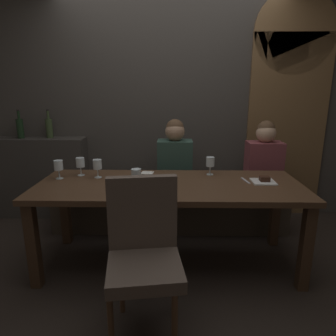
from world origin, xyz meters
The scene contains 20 objects.
ground centered at (0.00, 0.00, 0.00)m, with size 9.00×9.00×0.00m, color black.
back_wall_tiled centered at (0.00, 1.22, 1.50)m, with size 6.00×0.12×3.00m, color #423D38.
arched_door centered at (1.35, 1.15, 1.36)m, with size 0.90×0.05×2.55m.
back_counter centered at (-1.55, 1.04, 0.47)m, with size 1.10×0.28×0.95m, color #38342F.
dining_table centered at (0.00, 0.00, 0.65)m, with size 2.20×0.84×0.74m.
banquette_bench centered at (0.00, 0.70, 0.23)m, with size 2.50×0.44×0.45m.
chair_near_side centered at (-0.15, -0.72, 0.56)m, with size 0.50×0.50×0.98m.
diner_redhead centered at (0.05, 0.69, 0.81)m, with size 0.36×0.24×0.75m.
diner_bearded centered at (0.98, 0.70, 0.80)m, with size 0.36×0.24×0.74m.
wine_bottle_dark_red centered at (-1.73, 1.03, 1.07)m, with size 0.08×0.08×0.33m.
wine_bottle_pale_label centered at (-1.41, 1.07, 1.07)m, with size 0.08×0.08×0.33m.
wine_glass_center_back centered at (-0.96, 0.12, 0.85)m, with size 0.08×0.08×0.16m.
wine_glass_near_left centered at (0.37, 0.27, 0.85)m, with size 0.08×0.08×0.16m.
wine_glass_end_right centered at (-0.63, 0.16, 0.86)m, with size 0.08×0.08×0.16m.
wine_glass_far_right centered at (-0.81, 0.23, 0.85)m, with size 0.08×0.08×0.16m.
wine_glass_center_front centered at (-0.25, -0.16, 0.86)m, with size 0.08×0.08×0.16m.
espresso_cup centered at (-0.12, -0.07, 0.77)m, with size 0.12×0.12×0.06m.
dessert_plate centered at (0.80, 0.05, 0.75)m, with size 0.19×0.19×0.05m.
fork_on_table centered at (0.65, 0.08, 0.74)m, with size 0.02×0.17×0.01m, color silver.
folded_napkin centered at (-0.21, 0.30, 0.74)m, with size 0.11×0.10×0.01m, color silver.
Camera 1 is at (0.03, -2.38, 1.50)m, focal length 32.09 mm.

